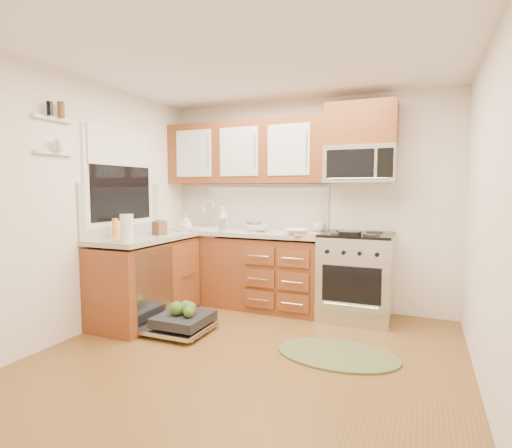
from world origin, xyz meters
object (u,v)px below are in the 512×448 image
at_px(sink, 203,238).
at_px(dishwasher, 180,323).
at_px(microwave, 360,164).
at_px(upper_cabinets, 245,153).
at_px(skillet, 349,233).
at_px(cup, 319,227).
at_px(bowl_a, 296,232).
at_px(range, 356,276).
at_px(cutting_board, 307,234).
at_px(stock_pot, 254,226).
at_px(rug, 337,354).
at_px(paper_towel_roll, 127,228).
at_px(bowl_b, 257,228).

distance_m(sink, dishwasher, 1.38).
bearing_deg(microwave, upper_cabinets, 178.98).
relative_size(skillet, cup, 1.74).
bearing_deg(cup, bowl_a, -110.96).
bearing_deg(range, upper_cabinets, 174.11).
relative_size(microwave, cutting_board, 2.60).
bearing_deg(range, skillet, -98.83).
height_order(upper_cabinets, stock_pot, upper_cabinets).
xyz_separation_m(rug, paper_towel_roll, (-1.95, -0.34, 1.05)).
xyz_separation_m(dishwasher, bowl_a, (0.91, 0.95, 0.86)).
distance_m(skillet, cup, 0.64).
relative_size(rug, skillet, 4.35).
xyz_separation_m(microwave, sink, (-1.93, -0.13, -0.90)).
bearing_deg(skillet, sink, 172.77).
bearing_deg(rug, stock_pot, 139.65).
bearing_deg(paper_towel_roll, cup, 48.46).
distance_m(paper_towel_roll, bowl_a, 1.79).
distance_m(bowl_a, bowl_b, 0.54).
height_order(dishwasher, cup, cup).
height_order(stock_pot, bowl_b, stock_pot).
relative_size(dishwasher, paper_towel_roll, 2.62).
distance_m(cutting_board, bowl_a, 0.13).
bearing_deg(upper_cabinets, range, -5.89).
xyz_separation_m(microwave, stock_pot, (-1.20, -0.16, -0.72)).
bearing_deg(skillet, rug, -86.13).
xyz_separation_m(sink, paper_towel_roll, (0.00, -1.41, 0.26)).
distance_m(upper_cabinets, dishwasher, 2.19).
relative_size(sink, bowl_b, 2.30).
bearing_deg(bowl_b, rug, -41.35).
bearing_deg(bowl_a, microwave, 25.35).
height_order(skillet, paper_towel_roll, paper_towel_roll).
distance_m(bowl_a, cup, 0.43).
bearing_deg(skillet, upper_cabinets, 163.87).
relative_size(cutting_board, cup, 2.11).
relative_size(skillet, cutting_board, 0.83).
xyz_separation_m(cutting_board, cup, (0.03, 0.42, 0.04)).
bearing_deg(cup, range, -24.62).
bearing_deg(sink, upper_cabinets, 16.45).
xyz_separation_m(skillet, stock_pot, (-1.16, 0.21, 0.01)).
xyz_separation_m(range, paper_towel_roll, (-1.93, -1.42, 0.58)).
bearing_deg(dishwasher, microwave, 39.07).
relative_size(range, microwave, 1.25).
relative_size(dishwasher, stock_pot, 3.63).
bearing_deg(dishwasher, paper_towel_roll, -143.70).
bearing_deg(microwave, cutting_board, -147.54).
distance_m(stock_pot, cup, 0.77).
xyz_separation_m(microwave, dishwasher, (-1.54, -1.25, -1.60)).
relative_size(range, skillet, 3.93).
height_order(stock_pot, cutting_board, stock_pot).
bearing_deg(sink, cup, 9.01).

